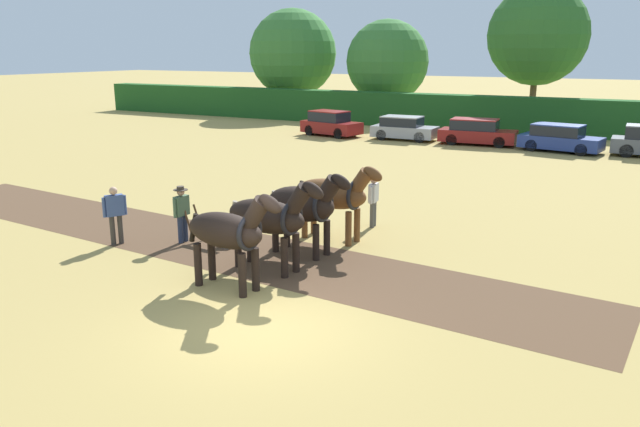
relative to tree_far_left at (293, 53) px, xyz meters
name	(u,v)px	position (x,y,z in m)	size (l,w,h in m)	color
ground_plane	(260,327)	(21.18, -36.83, -5.02)	(240.00, 240.00, 0.00)	#A88E4C
plowed_furrow_strip	(186,239)	(16.00, -32.92, -5.02)	(23.47, 3.26, 0.01)	brown
hedgerow	(545,116)	(21.18, -4.07, -3.85)	(74.16, 1.53, 2.35)	#1E511E
tree_far_left	(293,53)	(0.00, 0.00, 0.00)	(7.27, 7.27, 8.66)	#4C3823
tree_left	(387,61)	(8.59, -0.14, -0.59)	(6.35, 6.35, 7.61)	brown
tree_center_left	(538,35)	(19.62, -0.09, 1.24)	(6.79, 6.79, 9.66)	brown
draft_horse_lead_left	(229,232)	(19.46, -35.44, -3.65)	(2.74, 0.99, 2.43)	black
draft_horse_lead_right	(270,217)	(19.58, -33.94, -3.65)	(2.92, 1.03, 2.45)	black
draft_horse_trail_left	(304,204)	(19.68, -32.45, -3.65)	(2.67, 1.11, 2.37)	black
draft_horse_trail_right	(334,195)	(19.80, -30.95, -3.68)	(2.90, 1.05, 2.34)	brown
plow	(213,234)	(17.07, -33.00, -4.70)	(1.59, 0.49, 1.13)	#4C331E
farmer_at_plow	(182,210)	(16.12, -33.16, -4.08)	(0.41, 0.64, 1.62)	#28334C
farmer_beside_team	(373,197)	(20.21, -29.12, -4.07)	(0.41, 0.64, 1.63)	#4C4C4C
farmer_onlooker_left	(115,211)	(14.62, -34.20, -4.06)	(0.41, 0.60, 1.65)	#38332D
parked_car_far_left	(331,124)	(9.33, -11.01, -4.27)	(4.10, 2.45, 1.56)	maroon
parked_car_left	(404,128)	(14.08, -10.57, -4.33)	(3.89, 1.85, 1.42)	#9E9EA8
parked_car_center_left	(477,132)	(18.49, -10.44, -4.31)	(4.42, 2.13, 1.48)	maroon
parked_car_center	(560,139)	(23.07, -10.88, -4.32)	(4.38, 2.36, 1.46)	navy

